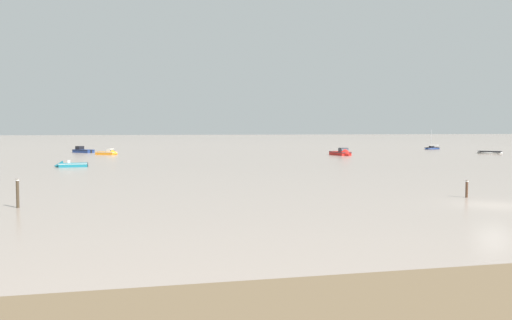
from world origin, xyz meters
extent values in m
plane|color=gray|center=(0.00, 0.00, 0.00)|extent=(800.00, 800.00, 0.00)
cube|color=navy|center=(-32.36, 83.60, 0.22)|extent=(4.48, 4.39, 0.87)
cone|color=navy|center=(-34.04, 85.20, 0.22)|extent=(2.21, 2.22, 1.75)
cube|color=black|center=(-32.39, 83.64, 0.55)|extent=(4.58, 4.48, 0.10)
cube|color=black|center=(-33.12, 84.33, 0.99)|extent=(1.72, 1.74, 0.68)
cube|color=#384751|center=(-33.51, 84.70, 1.04)|extent=(1.09, 1.13, 0.54)
cube|color=black|center=(-30.78, 82.11, 0.35)|extent=(0.44, 0.44, 0.62)
cube|color=red|center=(14.56, 62.17, 0.23)|extent=(2.63, 4.94, 0.92)
cone|color=red|center=(14.93, 59.74, 0.23)|extent=(2.05, 1.73, 1.85)
cube|color=#33383F|center=(14.57, 62.12, 0.58)|extent=(2.68, 5.05, 0.10)
cube|color=#33383F|center=(14.73, 61.06, 1.05)|extent=(1.62, 1.33, 0.72)
cube|color=#384751|center=(14.81, 60.50, 1.10)|extent=(1.43, 0.46, 0.57)
cube|color=black|center=(14.22, 64.44, 0.37)|extent=(0.41, 0.34, 0.66)
ellipsoid|color=white|center=(45.38, 61.39, 0.16)|extent=(4.41, 4.38, 0.73)
cube|color=black|center=(45.38, 61.39, 0.48)|extent=(4.13, 4.10, 0.10)
cube|color=black|center=(45.38, 61.39, 0.37)|extent=(1.21, 1.22, 0.07)
cube|color=#197084|center=(-29.84, 41.55, 0.17)|extent=(3.49, 1.56, 0.68)
cone|color=#197084|center=(-31.64, 41.48, 0.17)|extent=(1.13, 1.40, 1.35)
cube|color=silver|center=(-29.88, 41.55, 0.42)|extent=(3.57, 1.59, 0.08)
cube|color=silver|center=(-30.37, 41.53, 0.69)|extent=(0.32, 0.46, 0.38)
cube|color=black|center=(-28.17, 41.62, 0.27)|extent=(0.22, 0.28, 0.48)
ellipsoid|color=navy|center=(46.32, 83.48, 0.15)|extent=(4.55, 2.07, 0.76)
cube|color=black|center=(46.32, 83.48, 0.45)|extent=(3.88, 1.83, 0.08)
cube|color=black|center=(46.10, 83.45, 0.67)|extent=(1.17, 0.91, 0.27)
cylinder|color=#B7BABF|center=(45.93, 83.42, 2.61)|extent=(0.08, 0.08, 4.16)
cylinder|color=beige|center=(46.86, 83.58, 0.95)|extent=(2.41, 0.55, 0.15)
cube|color=orange|center=(-27.40, 73.80, 0.19)|extent=(4.05, 3.49, 0.75)
cone|color=orange|center=(-25.76, 72.65, 0.19)|extent=(1.85, 1.92, 1.51)
cube|color=silver|center=(-27.37, 73.77, 0.47)|extent=(4.14, 3.57, 0.08)
cube|color=silver|center=(-26.65, 73.28, 0.86)|extent=(1.44, 1.51, 0.59)
cube|color=#384751|center=(-26.27, 73.01, 0.90)|extent=(0.82, 1.06, 0.47)
cube|color=black|center=(-28.94, 74.86, 0.30)|extent=(0.36, 0.38, 0.54)
cylinder|color=#4D3323|center=(0.66, 3.87, 0.54)|extent=(0.18, 0.18, 1.35)
cylinder|color=silver|center=(0.66, 3.87, 1.16)|extent=(0.22, 0.22, 0.08)
cylinder|color=#3F3323|center=(-29.29, 5.69, 0.79)|extent=(0.18, 0.18, 1.96)
cylinder|color=silver|center=(-29.29, 5.69, 1.71)|extent=(0.22, 0.22, 0.08)
camera|label=1|loc=(-22.24, -29.21, 4.86)|focal=37.28mm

